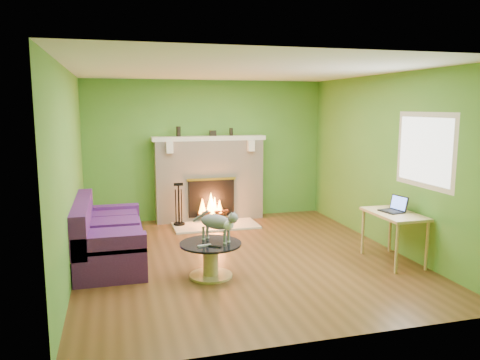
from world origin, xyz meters
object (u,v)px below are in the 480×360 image
at_px(sofa, 106,238).
at_px(desk, 394,219).
at_px(coffee_table, 211,257).
at_px(cat, 216,225).

relative_size(sofa, desk, 2.07).
distance_m(sofa, coffee_table, 1.60).
bearing_deg(coffee_table, sofa, 142.89).
relative_size(desk, cat, 1.41).
bearing_deg(sofa, desk, -15.45).
bearing_deg(desk, sofa, 164.55).
xyz_separation_m(sofa, desk, (3.81, -1.05, 0.27)).
xyz_separation_m(sofa, cat, (1.35, -0.91, 0.31)).
distance_m(sofa, cat, 1.66).
bearing_deg(desk, coffee_table, 177.94).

